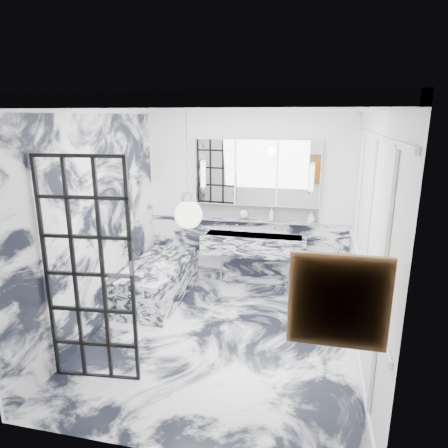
% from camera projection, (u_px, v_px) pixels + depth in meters
% --- Properties ---
extents(floor, '(3.60, 3.60, 0.00)m').
position_uv_depth(floor, '(222.00, 338.00, 4.92)').
color(floor, silver).
rests_on(floor, ground).
extents(ceiling, '(3.60, 3.60, 0.00)m').
position_uv_depth(ceiling, '(221.00, 101.00, 4.19)').
color(ceiling, white).
rests_on(ceiling, wall_back).
extents(wall_back, '(3.60, 0.00, 3.60)m').
position_uv_depth(wall_back, '(247.00, 198.00, 6.25)').
color(wall_back, white).
rests_on(wall_back, floor).
extents(wall_front, '(3.60, 0.00, 3.60)m').
position_uv_depth(wall_front, '(165.00, 296.00, 2.86)').
color(wall_front, white).
rests_on(wall_front, floor).
extents(wall_left, '(0.00, 3.60, 3.60)m').
position_uv_depth(wall_left, '(94.00, 221.00, 4.89)').
color(wall_left, white).
rests_on(wall_left, floor).
extents(wall_right, '(0.00, 3.60, 3.60)m').
position_uv_depth(wall_right, '(369.00, 238.00, 4.21)').
color(wall_right, white).
rests_on(wall_right, floor).
extents(marble_clad_back, '(3.18, 0.05, 1.05)m').
position_uv_depth(marble_clad_back, '(246.00, 252.00, 6.45)').
color(marble_clad_back, silver).
rests_on(marble_clad_back, floor).
extents(marble_clad_left, '(0.02, 3.56, 2.68)m').
position_uv_depth(marble_clad_left, '(96.00, 226.00, 4.91)').
color(marble_clad_left, silver).
rests_on(marble_clad_left, floor).
extents(panel_molding, '(0.03, 3.40, 2.30)m').
position_uv_depth(panel_molding, '(366.00, 247.00, 4.25)').
color(panel_molding, white).
rests_on(panel_molding, floor).
extents(soap_bottle_a, '(0.10, 0.10, 0.21)m').
position_uv_depth(soap_bottle_a, '(272.00, 214.00, 6.13)').
color(soap_bottle_a, '#8C5919').
rests_on(soap_bottle_a, ledge).
extents(soap_bottle_b, '(0.09, 0.09, 0.17)m').
position_uv_depth(soap_bottle_b, '(311.00, 217.00, 6.01)').
color(soap_bottle_b, '#4C4C51').
rests_on(soap_bottle_b, ledge).
extents(soap_bottle_c, '(0.15, 0.15, 0.15)m').
position_uv_depth(soap_bottle_c, '(311.00, 218.00, 6.01)').
color(soap_bottle_c, silver).
rests_on(soap_bottle_c, ledge).
extents(face_pot, '(0.14, 0.14, 0.14)m').
position_uv_depth(face_pot, '(244.00, 214.00, 6.23)').
color(face_pot, white).
rests_on(face_pot, ledge).
extents(amber_bottle, '(0.04, 0.04, 0.10)m').
position_uv_depth(amber_bottle, '(272.00, 217.00, 6.15)').
color(amber_bottle, '#8C5919').
rests_on(amber_bottle, ledge).
extents(flower_vase, '(0.09, 0.09, 0.12)m').
position_uv_depth(flower_vase, '(160.00, 275.00, 5.28)').
color(flower_vase, silver).
rests_on(flower_vase, bathtub).
extents(crittall_door, '(0.88, 0.12, 2.30)m').
position_uv_depth(crittall_door, '(89.00, 274.00, 3.90)').
color(crittall_door, black).
rests_on(crittall_door, floor).
extents(artwork, '(0.56, 0.05, 0.56)m').
position_uv_depth(artwork, '(338.00, 301.00, 2.62)').
color(artwork, '#C34F14').
rests_on(artwork, wall_front).
extents(pendant_light, '(0.22, 0.22, 0.22)m').
position_uv_depth(pendant_light, '(188.00, 215.00, 3.12)').
color(pendant_light, white).
rests_on(pendant_light, ceiling).
extents(trough_sink, '(1.60, 0.45, 0.30)m').
position_uv_depth(trough_sink, '(254.00, 244.00, 6.16)').
color(trough_sink, silver).
rests_on(trough_sink, wall_back).
extents(ledge, '(1.90, 0.14, 0.04)m').
position_uv_depth(ledge, '(256.00, 220.00, 6.23)').
color(ledge, silver).
rests_on(ledge, wall_back).
extents(subway_tile, '(1.90, 0.03, 0.23)m').
position_uv_depth(subway_tile, '(256.00, 211.00, 6.25)').
color(subway_tile, white).
rests_on(subway_tile, wall_back).
extents(mirror_cabinet, '(1.90, 0.16, 1.00)m').
position_uv_depth(mirror_cabinet, '(257.00, 173.00, 6.04)').
color(mirror_cabinet, white).
rests_on(mirror_cabinet, wall_back).
extents(sconce_left, '(0.07, 0.07, 0.40)m').
position_uv_depth(sconce_left, '(203.00, 174.00, 6.13)').
color(sconce_left, white).
rests_on(sconce_left, mirror_cabinet).
extents(sconce_right, '(0.07, 0.07, 0.40)m').
position_uv_depth(sconce_right, '(312.00, 178.00, 5.78)').
color(sconce_right, white).
rests_on(sconce_right, mirror_cabinet).
extents(bathtub, '(0.75, 1.65, 0.55)m').
position_uv_depth(bathtub, '(158.00, 281.00, 5.94)').
color(bathtub, silver).
rests_on(bathtub, floor).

